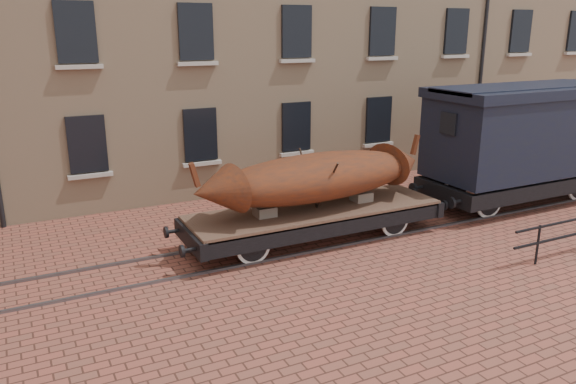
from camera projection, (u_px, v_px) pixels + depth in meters
name	position (u px, v px, depth m)	size (l,w,h in m)	color
ground	(346.00, 234.00, 15.58)	(90.00, 90.00, 0.00)	brown
rail_track	(346.00, 233.00, 15.57)	(30.00, 1.52, 0.06)	#59595E
flatcar_wagon	(315.00, 215.00, 14.94)	(7.76, 2.11, 1.17)	brown
iron_boat	(317.00, 177.00, 14.67)	(7.03, 2.37, 1.66)	maroon
goods_van	(525.00, 131.00, 17.75)	(7.37, 2.69, 3.81)	black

